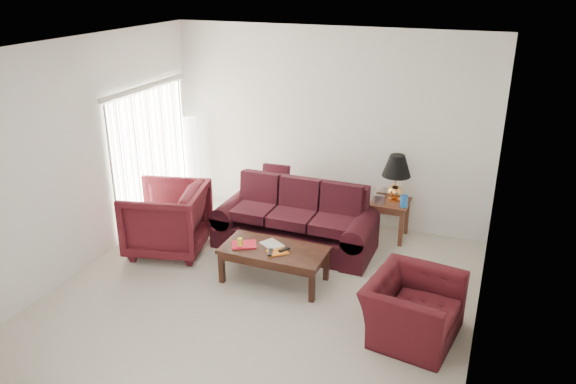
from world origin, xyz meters
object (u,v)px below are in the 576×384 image
(end_table, at_px, (389,219))
(armchair_right, at_px, (413,308))
(armchair_left, at_px, (167,219))
(coffee_table, at_px, (274,265))
(sofa, at_px, (295,218))
(floor_lamp, at_px, (192,162))

(end_table, xyz_separation_m, armchair_right, (0.75, -2.30, 0.05))
(armchair_left, height_order, armchair_right, armchair_left)
(armchair_left, relative_size, armchair_right, 1.02)
(armchair_left, height_order, coffee_table, armchair_left)
(sofa, xyz_separation_m, coffee_table, (0.10, -0.97, -0.23))
(armchair_right, bearing_deg, floor_lamp, 69.40)
(armchair_left, bearing_deg, armchair_right, 64.34)
(sofa, bearing_deg, floor_lamp, 153.13)
(armchair_right, bearing_deg, sofa, 61.59)
(end_table, height_order, floor_lamp, floor_lamp)
(end_table, relative_size, armchair_left, 0.55)
(floor_lamp, distance_m, armchair_right, 4.71)
(sofa, distance_m, armchair_left, 1.80)
(sofa, bearing_deg, armchair_right, -42.93)
(end_table, distance_m, floor_lamp, 3.37)
(end_table, bearing_deg, armchair_left, -150.96)
(sofa, xyz_separation_m, floor_lamp, (-2.15, 0.83, 0.31))
(sofa, relative_size, end_table, 3.85)
(end_table, distance_m, coffee_table, 2.11)
(sofa, height_order, armchair_right, sofa)
(floor_lamp, xyz_separation_m, armchair_right, (4.09, -2.30, -0.43))
(sofa, xyz_separation_m, end_table, (1.19, 0.83, -0.17))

